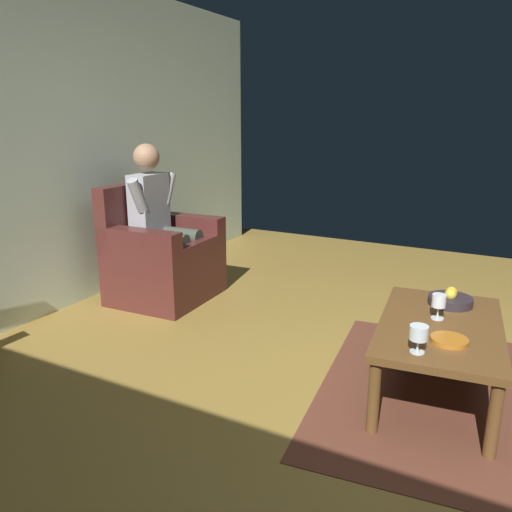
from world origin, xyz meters
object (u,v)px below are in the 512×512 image
at_px(coffee_table, 440,333).
at_px(armchair, 162,259).
at_px(wine_glass_far, 439,302).
at_px(fruit_bowl, 450,300).
at_px(person_seated, 162,217).
at_px(decorative_dish, 449,340).
at_px(wine_glass_near, 419,334).

bearing_deg(coffee_table, armchair, -103.27).
distance_m(wine_glass_far, fruit_bowl, 0.27).
distance_m(armchair, person_seated, 0.36).
bearing_deg(decorative_dish, fruit_bowl, -172.73).
height_order(person_seated, fruit_bowl, person_seated).
relative_size(coffee_table, decorative_dish, 6.29).
xyz_separation_m(person_seated, coffee_table, (0.56, 2.34, -0.34)).
bearing_deg(decorative_dish, wine_glass_near, -32.38).
relative_size(person_seated, wine_glass_far, 9.12).
xyz_separation_m(person_seated, fruit_bowl, (0.23, 2.34, -0.25)).
relative_size(armchair, decorative_dish, 5.35).
xyz_separation_m(armchair, fruit_bowl, (0.23, 2.37, 0.11)).
relative_size(person_seated, decorative_dish, 7.14).
relative_size(coffee_table, wine_glass_near, 8.37).
bearing_deg(armchair, decorative_dish, 69.68).
relative_size(person_seated, wine_glass_near, 9.51).
relative_size(armchair, coffee_table, 0.85).
bearing_deg(wine_glass_near, fruit_bowl, 176.26).
height_order(coffee_table, wine_glass_near, wine_glass_near).
xyz_separation_m(person_seated, wine_glass_near, (0.98, 2.29, -0.19)).
distance_m(armchair, wine_glass_far, 2.39).
height_order(coffee_table, fruit_bowl, fruit_bowl).
bearing_deg(person_seated, fruit_bowl, 82.02).
xyz_separation_m(armchair, wine_glass_far, (0.49, 2.33, 0.18)).
distance_m(coffee_table, wine_glass_near, 0.45).
bearing_deg(wine_glass_far, person_seated, -102.05).
bearing_deg(fruit_bowl, person_seated, -95.57).
bearing_deg(decorative_dish, armchair, -107.91).
relative_size(coffee_table, fruit_bowl, 4.48).
height_order(armchair, fruit_bowl, armchair).
distance_m(person_seated, fruit_bowl, 2.37).
bearing_deg(wine_glass_near, coffee_table, 173.78).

